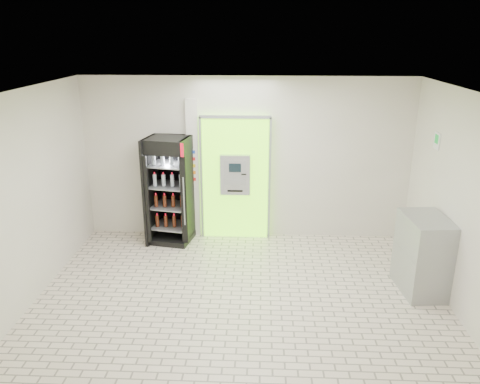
{
  "coord_description": "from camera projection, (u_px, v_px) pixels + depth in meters",
  "views": [
    {
      "loc": [
        0.27,
        -5.84,
        3.71
      ],
      "look_at": [
        -0.06,
        1.2,
        1.3
      ],
      "focal_mm": 35.0,
      "sensor_mm": 36.0,
      "label": 1
    }
  ],
  "objects": [
    {
      "name": "pillar",
      "position": [
        194.0,
        170.0,
        8.67
      ],
      "size": [
        0.22,
        0.11,
        2.6
      ],
      "color": "silver",
      "rests_on": "ground"
    },
    {
      "name": "steel_cabinet",
      "position": [
        423.0,
        255.0,
        6.92
      ],
      "size": [
        0.68,
        0.94,
        1.18
      ],
      "rotation": [
        0.0,
        0.0,
        0.1
      ],
      "color": "#989A9F",
      "rests_on": "ground"
    },
    {
      "name": "atm_assembly",
      "position": [
        235.0,
        177.0,
        8.64
      ],
      "size": [
        1.3,
        0.24,
        2.33
      ],
      "color": "#76EB17",
      "rests_on": "ground"
    },
    {
      "name": "ground",
      "position": [
        240.0,
        304.0,
        6.73
      ],
      "size": [
        6.0,
        6.0,
        0.0
      ],
      "primitive_type": "plane",
      "color": "beige",
      "rests_on": "ground"
    },
    {
      "name": "beverage_cooler",
      "position": [
        170.0,
        192.0,
        8.54
      ],
      "size": [
        0.85,
        0.8,
        1.97
      ],
      "rotation": [
        0.0,
        0.0,
        -0.19
      ],
      "color": "black",
      "rests_on": "ground"
    },
    {
      "name": "room_shell",
      "position": [
        240.0,
        183.0,
        6.13
      ],
      "size": [
        6.0,
        6.0,
        6.0
      ],
      "color": "silver",
      "rests_on": "ground"
    },
    {
      "name": "exit_sign",
      "position": [
        437.0,
        141.0,
        7.23
      ],
      "size": [
        0.02,
        0.22,
        0.26
      ],
      "color": "white",
      "rests_on": "room_shell"
    }
  ]
}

